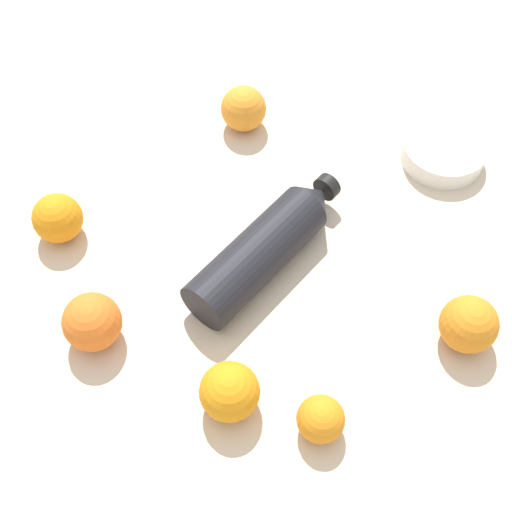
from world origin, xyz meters
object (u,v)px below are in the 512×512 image
orange_1 (469,324)px  orange_5 (244,109)px  orange_2 (232,392)px  ceramic_bowl (443,152)px  water_bottle (267,246)px  orange_0 (58,218)px  orange_4 (321,419)px  orange_3 (92,322)px

orange_1 → orange_5: 0.52m
orange_2 → ceramic_bowl: (-0.43, 0.34, -0.02)m
water_bottle → orange_0: (-0.05, -0.32, -0.00)m
orange_2 → orange_4: bearing=74.2°
orange_0 → orange_4: orange_0 is taller
orange_5 → orange_0: bearing=-49.5°
orange_0 → orange_3: (0.18, 0.08, 0.00)m
orange_2 → ceramic_bowl: orange_2 is taller
orange_3 → orange_5: bearing=154.5°
orange_1 → ceramic_bowl: 0.34m
ceramic_bowl → water_bottle: bearing=-54.7°
orange_2 → ceramic_bowl: size_ratio=0.58×
ceramic_bowl → orange_5: bearing=-102.9°
orange_4 → orange_5: (-0.54, -0.11, 0.01)m
orange_3 → ceramic_bowl: 0.63m
orange_3 → orange_5: orange_3 is taller
water_bottle → orange_2: bearing=-151.1°
water_bottle → ceramic_bowl: size_ratio=1.95×
orange_0 → orange_1: bearing=73.5°
orange_3 → orange_5: 0.46m
orange_1 → orange_5: bearing=-142.5°
orange_4 → orange_1: bearing=122.8°
orange_0 → orange_3: 0.19m
orange_1 → orange_0: bearing=-106.5°
orange_0 → orange_4: size_ratio=1.23×
water_bottle → ceramic_bowl: 0.36m
orange_5 → ceramic_bowl: bearing=77.1°
orange_3 → orange_4: (0.13, 0.31, -0.01)m
water_bottle → orange_5: bearing=47.9°
orange_2 → orange_4: (0.03, 0.11, -0.01)m
orange_2 → orange_5: 0.51m
orange_4 → orange_0: bearing=-128.6°
orange_3 → orange_0: bearing=-156.2°
orange_0 → ceramic_bowl: (-0.16, 0.61, -0.02)m
orange_4 → orange_5: bearing=-168.6°
orange_5 → orange_2: bearing=-0.4°
orange_0 → orange_2: bearing=44.6°
water_bottle → orange_5: (-0.28, -0.04, -0.00)m
water_bottle → orange_5: 0.29m
orange_1 → orange_4: (0.13, -0.21, -0.01)m
orange_2 → orange_4: orange_2 is taller
orange_0 → ceramic_bowl: bearing=104.7°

